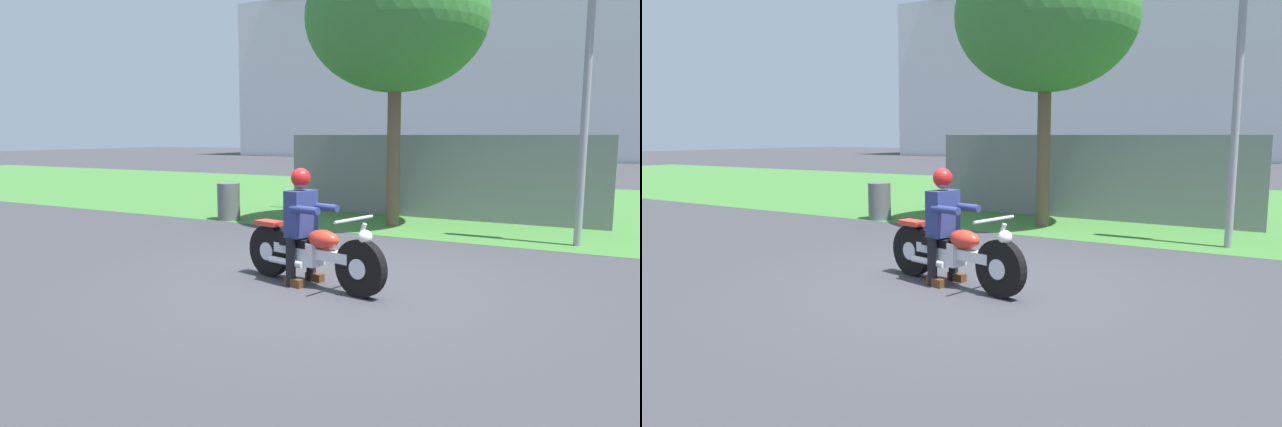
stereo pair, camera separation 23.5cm
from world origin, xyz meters
The scene contains 9 objects.
ground centered at (0.00, 0.00, 0.00)m, with size 120.00×120.00×0.00m, color #38383D.
grass_verge centered at (0.00, 9.37, 0.00)m, with size 60.00×12.00×0.01m, color #3D7533.
stadium_facade centered at (1.60, 39.62, 6.53)m, with size 58.58×8.00×13.05m, color silver.
motorcycle_lead centered at (-0.05, -0.20, 0.40)m, with size 2.10×0.78×0.88m.
rider_lead centered at (-0.21, -0.16, 0.82)m, with size 0.62×0.55×1.41m.
tree_roadside centered at (-0.90, 4.56, 4.00)m, with size 3.49×3.49×5.41m.
streetlight_pole centered at (2.65, 4.05, 3.30)m, with size 0.96×0.20×5.22m.
trash_can centered at (-4.26, 3.63, 0.39)m, with size 0.48×0.48×0.79m, color #595E5B.
fence_segment centered at (-0.52, 5.95, 0.90)m, with size 7.00×0.06×1.80m, color slate.
Camera 2 is at (3.45, -5.91, 1.79)m, focal length 32.10 mm.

